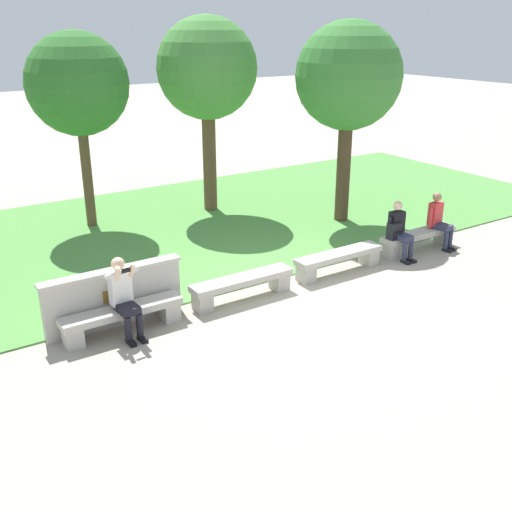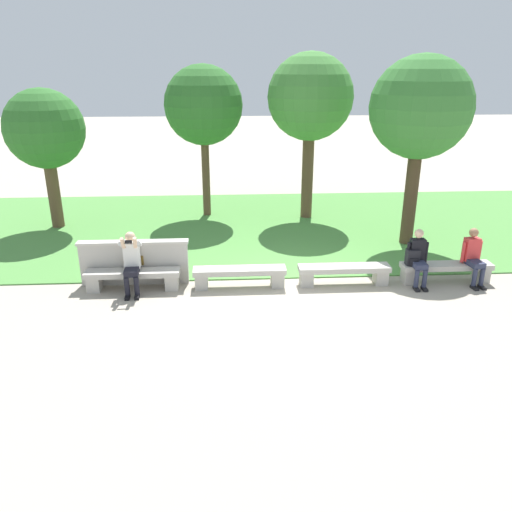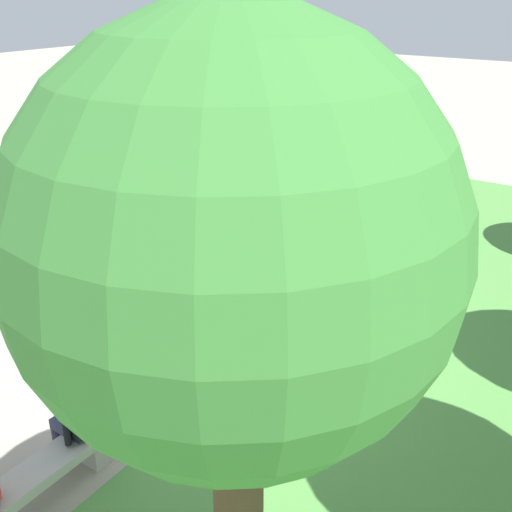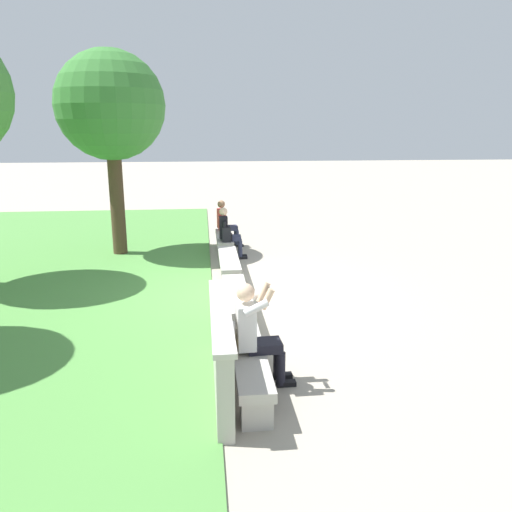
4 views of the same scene
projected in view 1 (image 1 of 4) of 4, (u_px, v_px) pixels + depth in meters
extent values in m
plane|color=#A89E8C|center=(293.00, 285.00, 11.76)|extent=(80.00, 80.00, 0.00)
cube|color=#518E42|center=(190.00, 225.00, 15.17)|extent=(21.04, 8.00, 0.03)
cube|color=#B7B2A8|center=(122.00, 311.00, 9.84)|extent=(2.04, 0.40, 0.12)
cube|color=#B7B2A8|center=(73.00, 337.00, 9.49)|extent=(0.28, 0.34, 0.33)
cube|color=#B7B2A8|center=(169.00, 311.00, 10.35)|extent=(0.28, 0.34, 0.33)
cube|color=#B7B2A8|center=(242.00, 280.00, 11.03)|extent=(2.04, 0.40, 0.12)
cube|color=#B7B2A8|center=(202.00, 302.00, 10.68)|extent=(0.28, 0.34, 0.33)
cube|color=#B7B2A8|center=(279.00, 281.00, 11.54)|extent=(0.28, 0.34, 0.33)
cube|color=#B7B2A8|center=(339.00, 255.00, 12.22)|extent=(2.04, 0.40, 0.12)
cube|color=#B7B2A8|center=(306.00, 274.00, 11.87)|extent=(0.28, 0.34, 0.33)
cube|color=#B7B2A8|center=(369.00, 257.00, 12.73)|extent=(0.28, 0.34, 0.33)
cube|color=#B7B2A8|center=(419.00, 234.00, 13.41)|extent=(2.04, 0.40, 0.12)
cube|color=#B7B2A8|center=(391.00, 251.00, 13.06)|extent=(0.28, 0.34, 0.33)
cube|color=#B7B2A8|center=(443.00, 237.00, 13.92)|extent=(0.28, 0.34, 0.33)
cube|color=#B7B2A8|center=(114.00, 299.00, 10.07)|extent=(2.37, 0.18, 0.95)
cube|color=beige|center=(112.00, 271.00, 9.88)|extent=(2.43, 0.24, 0.06)
cube|color=brown|center=(116.00, 295.00, 9.95)|extent=(0.44, 0.02, 0.22)
cube|color=black|center=(131.00, 343.00, 9.58)|extent=(0.11, 0.25, 0.06)
cylinder|color=black|center=(128.00, 329.00, 9.56)|extent=(0.11, 0.11, 0.42)
cube|color=black|center=(142.00, 339.00, 9.69)|extent=(0.11, 0.25, 0.06)
cylinder|color=black|center=(140.00, 326.00, 9.67)|extent=(0.11, 0.11, 0.42)
cube|color=black|center=(128.00, 308.00, 9.66)|extent=(0.32, 0.44, 0.12)
cube|color=silver|center=(120.00, 288.00, 9.73)|extent=(0.35, 0.24, 0.56)
sphere|color=beige|center=(118.00, 264.00, 9.57)|extent=(0.22, 0.22, 0.22)
cylinder|color=silver|center=(110.00, 276.00, 9.44)|extent=(0.11, 0.31, 0.21)
cylinder|color=beige|center=(117.00, 273.00, 9.34)|extent=(0.09, 0.19, 0.27)
cylinder|color=silver|center=(132.00, 271.00, 9.65)|extent=(0.11, 0.31, 0.21)
cylinder|color=beige|center=(132.00, 270.00, 9.48)|extent=(0.11, 0.19, 0.27)
cube|color=black|center=(126.00, 270.00, 9.35)|extent=(0.15, 0.02, 0.08)
cube|color=black|center=(406.00, 262.00, 12.80)|extent=(0.10, 0.22, 0.06)
cylinder|color=#2D334C|center=(405.00, 252.00, 12.77)|extent=(0.10, 0.10, 0.42)
cube|color=black|center=(412.00, 260.00, 12.89)|extent=(0.10, 0.22, 0.06)
cylinder|color=#2D334C|center=(411.00, 251.00, 12.86)|extent=(0.10, 0.10, 0.42)
cube|color=#2D334C|center=(403.00, 237.00, 12.86)|extent=(0.29, 0.40, 0.12)
cube|color=black|center=(396.00, 223.00, 12.94)|extent=(0.32, 0.21, 0.52)
sphere|color=beige|center=(398.00, 206.00, 12.80)|extent=(0.20, 0.20, 0.20)
cylinder|color=black|center=(390.00, 227.00, 12.84)|extent=(0.08, 0.08, 0.48)
cylinder|color=black|center=(403.00, 224.00, 13.04)|extent=(0.08, 0.08, 0.48)
cube|color=black|center=(447.00, 250.00, 13.46)|extent=(0.13, 0.23, 0.06)
cylinder|color=#2D334C|center=(446.00, 241.00, 13.43)|extent=(0.10, 0.10, 0.42)
cube|color=black|center=(451.00, 249.00, 13.57)|extent=(0.13, 0.23, 0.06)
cylinder|color=#2D334C|center=(450.00, 239.00, 13.54)|extent=(0.10, 0.10, 0.42)
cube|color=#2D334C|center=(442.00, 227.00, 13.51)|extent=(0.33, 0.43, 0.12)
cube|color=#D83838|center=(435.00, 214.00, 13.57)|extent=(0.34, 0.24, 0.52)
sphere|color=#9E7051|center=(437.00, 197.00, 13.43)|extent=(0.20, 0.20, 0.20)
cylinder|color=#D83838|center=(431.00, 218.00, 13.45)|extent=(0.08, 0.08, 0.48)
cylinder|color=#D83838|center=(441.00, 214.00, 13.70)|extent=(0.08, 0.08, 0.48)
cube|color=black|center=(394.00, 231.00, 12.89)|extent=(0.28, 0.20, 0.36)
cube|color=black|center=(398.00, 235.00, 12.83)|extent=(0.20, 0.06, 0.16)
torus|color=black|center=(395.00, 222.00, 12.81)|extent=(0.10, 0.02, 0.10)
cylinder|color=brown|center=(87.00, 172.00, 14.68)|extent=(0.25, 0.25, 2.76)
sphere|color=#2D6B28|center=(78.00, 84.00, 13.91)|extent=(2.40, 2.40, 2.40)
cylinder|color=brown|center=(209.00, 156.00, 15.95)|extent=(0.36, 0.36, 2.97)
sphere|color=#428438|center=(207.00, 68.00, 15.12)|extent=(2.57, 2.57, 2.57)
cylinder|color=#4C3826|center=(344.00, 166.00, 15.09)|extent=(0.35, 0.35, 2.86)
sphere|color=#387A33|center=(349.00, 76.00, 14.28)|extent=(2.58, 2.58, 2.58)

